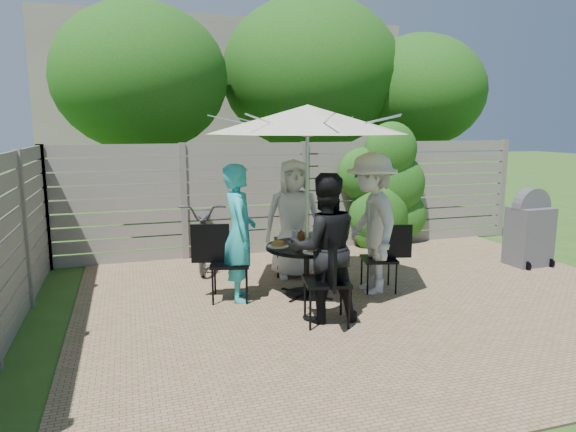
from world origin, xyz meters
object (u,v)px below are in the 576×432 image
object	(u,v)px
plate_extra	(327,248)
glass_right	(325,237)
plate_front	(314,250)
coffee_cup	(310,237)
plate_left	(278,245)
chair_left	(229,278)
plate_right	(335,242)
bicycle	(205,232)
bbq_grill	(529,231)
person_back	(293,219)
chair_front	(327,299)
person_front	(324,248)
glass_front	(320,244)
umbrella	(307,119)
syrup_jug	(301,238)
person_right	(371,224)
plate_back	(300,237)
chair_back	(291,254)
person_left	(239,233)
chair_right	(380,272)
glass_back	(294,236)
patio_table	(307,261)

from	to	relation	value
plate_extra	glass_right	size ratio (longest dim) A/B	1.71
plate_front	coffee_cup	bearing A→B (deg)	73.77
plate_left	chair_left	bearing A→B (deg)	173.38
plate_right	bicycle	bearing A→B (deg)	125.19
plate_left	bbq_grill	bearing A→B (deg)	4.03
person_back	chair_front	xyz separation A→B (m)	(-0.20, -1.78, -0.54)
person_front	glass_front	world-z (taller)	person_front
chair_left	umbrella	bearing A→B (deg)	6.58
syrup_jug	bicycle	size ratio (longest dim) A/B	0.08
person_front	plate_left	size ratio (longest dim) A/B	6.25
bbq_grill	bicycle	bearing A→B (deg)	158.65
plate_front	bbq_grill	xyz separation A→B (m)	(3.72, 0.68, -0.13)
person_back	plate_left	distance (m)	0.92
chair_front	plate_right	xyz separation A→B (m)	(0.47, 0.92, 0.38)
person_right	plate_back	size ratio (longest dim) A/B	6.87
plate_extra	bicycle	size ratio (longest dim) A/B	0.13
chair_back	plate_right	distance (m)	1.10
plate_back	glass_front	world-z (taller)	glass_front
person_back	person_right	world-z (taller)	person_right
umbrella	plate_left	world-z (taller)	umbrella
umbrella	plate_extra	xyz separation A→B (m)	(0.15, -0.32, -1.51)
chair_front	person_left	bearing A→B (deg)	45.69
chair_right	plate_front	distance (m)	1.11
chair_right	plate_right	bearing A→B (deg)	6.68
plate_right	glass_back	bearing A→B (deg)	144.37
glass_back	coffee_cup	xyz separation A→B (m)	(0.20, -0.06, -0.01)
plate_front	plate_right	distance (m)	0.51
plate_back	plate_left	bearing A→B (deg)	-141.45
patio_table	chair_front	size ratio (longest dim) A/B	1.13
chair_right	glass_back	bearing A→B (deg)	-6.89
person_left	glass_right	world-z (taller)	person_left
person_front	plate_right	distance (m)	0.92
bbq_grill	plate_front	bearing A→B (deg)	-172.71
plate_front	chair_back	bearing A→B (deg)	83.48
plate_left	glass_back	world-z (taller)	glass_back
syrup_jug	bbq_grill	xyz separation A→B (m)	(3.74, 0.27, -0.18)
person_left	patio_table	bearing A→B (deg)	-90.00
person_front	plate_right	size ratio (longest dim) A/B	6.25
plate_left	plate_right	distance (m)	0.72
chair_left	syrup_jug	bearing A→B (deg)	9.73
patio_table	chair_right	xyz separation A→B (m)	(0.96, -0.11, -0.19)
person_left	plate_right	bearing A→B (deg)	-90.00
person_right	plate_right	xyz separation A→B (m)	(-0.47, 0.05, -0.22)
plate_right	coffee_cup	world-z (taller)	coffee_cup
person_right	plate_right	world-z (taller)	person_right
umbrella	coffee_cup	distance (m)	1.49
bbq_grill	umbrella	bearing A→B (deg)	-178.06
plate_extra	syrup_jug	bearing A→B (deg)	117.99
plate_back	chair_back	bearing A→B (deg)	83.39
chair_front	coffee_cup	xyz separation A→B (m)	(0.23, 1.17, 0.42)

